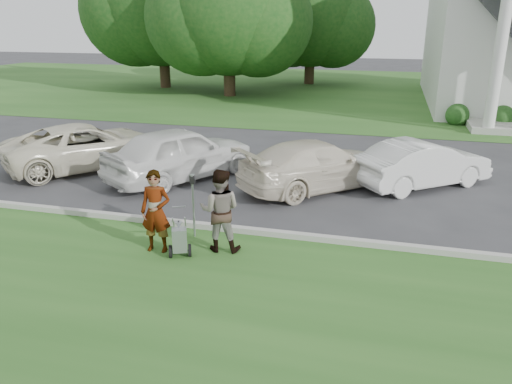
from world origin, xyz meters
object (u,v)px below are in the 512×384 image
at_px(parking_meter_near, 193,198).
at_px(car_b, 180,153).
at_px(car_d, 422,164).
at_px(car_c, 318,165).
at_px(tree_far, 161,6).
at_px(striping_cart, 180,241).
at_px(tree_back, 311,21).
at_px(person_right, 220,211).
at_px(tree_left, 228,14).
at_px(car_a, 87,146).
at_px(person_left, 156,212).

distance_m(parking_meter_near, car_b, 4.61).
bearing_deg(car_d, car_c, 68.88).
distance_m(tree_far, parking_meter_near, 28.16).
height_order(striping_cart, car_b, car_b).
height_order(tree_back, person_right, tree_back).
height_order(tree_left, striping_cart, tree_left).
bearing_deg(tree_back, car_b, -89.68).
bearing_deg(person_right, tree_left, -80.37).
distance_m(car_b, car_c, 4.29).
distance_m(person_right, car_b, 5.44).
relative_size(person_right, car_a, 0.34).
distance_m(car_a, car_b, 3.56).
bearing_deg(tree_back, car_a, -97.61).
bearing_deg(parking_meter_near, tree_back, 94.24).
height_order(car_b, car_c, car_b).
bearing_deg(parking_meter_near, tree_left, 105.84).
bearing_deg(parking_meter_near, person_left, -118.55).
relative_size(parking_meter_near, car_d, 0.36).
xyz_separation_m(car_b, car_d, (7.28, 1.16, -0.14)).
height_order(tree_back, car_d, tree_back).
xyz_separation_m(tree_back, car_d, (7.43, -24.65, -4.03)).
relative_size(tree_far, car_a, 2.17).
height_order(tree_far, car_c, tree_far).
bearing_deg(person_left, tree_left, 99.04).
distance_m(parking_meter_near, car_d, 7.41).
xyz_separation_m(person_left, person_right, (1.30, 0.40, 0.01)).
bearing_deg(car_c, striping_cart, 113.19).
bearing_deg(car_b, car_a, 25.57).
height_order(person_right, car_b, person_right).
relative_size(parking_meter_near, car_b, 0.31).
bearing_deg(person_left, car_d, 42.26).
height_order(person_right, parking_meter_near, person_right).
bearing_deg(car_b, car_d, -139.39).
distance_m(tree_left, striping_cart, 24.28).
distance_m(striping_cart, car_a, 7.95).
distance_m(person_left, person_right, 1.36).
distance_m(person_right, car_c, 4.99).
bearing_deg(parking_meter_near, tree_far, 116.12).
bearing_deg(person_right, car_d, -135.06).
bearing_deg(person_right, striping_cart, 28.88).
height_order(tree_far, person_left, tree_far).
bearing_deg(car_b, tree_left, -45.36).
xyz_separation_m(person_left, car_b, (-1.59, 5.01, -0.07)).
bearing_deg(tree_left, tree_back, 63.43).
xyz_separation_m(tree_far, car_b, (10.15, -20.82, -4.86)).
relative_size(striping_cart, car_d, 0.23).
height_order(parking_meter_near, car_b, car_b).
bearing_deg(car_a, parking_meter_near, -178.89).
xyz_separation_m(tree_left, car_a, (0.60, -17.45, -4.37)).
bearing_deg(car_b, parking_meter_near, 148.35).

